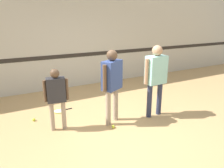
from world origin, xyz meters
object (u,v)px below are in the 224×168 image
person_student_left (56,93)px  tennis_ball_by_spare_racket (50,110)px  racket_spare_on_floor (59,111)px  tennis_ball_stray_left (34,120)px  person_student_right (156,74)px  person_instructor (112,79)px  tennis_ball_near_instructor (113,126)px

person_student_left → tennis_ball_by_spare_racket: person_student_left is taller
person_student_left → racket_spare_on_floor: (0.25, 0.87, -0.76)m
person_student_left → tennis_ball_stray_left: bearing=132.8°
person_student_right → person_instructor: bearing=-11.0°
person_student_right → racket_spare_on_floor: size_ratio=3.37×
racket_spare_on_floor → tennis_ball_by_spare_racket: size_ratio=7.26×
person_instructor → racket_spare_on_floor: bearing=99.3°
tennis_ball_stray_left → tennis_ball_near_instructor: bearing=-38.8°
tennis_ball_near_instructor → tennis_ball_stray_left: bearing=141.2°
person_student_right → racket_spare_on_floor: (-1.86, 1.27, -0.99)m
person_instructor → tennis_ball_by_spare_racket: bearing=102.7°
racket_spare_on_floor → tennis_ball_near_instructor: size_ratio=7.26×
tennis_ball_stray_left → person_student_right: bearing=-22.2°
person_student_right → tennis_ball_near_instructor: size_ratio=24.45×
tennis_ball_by_spare_racket → tennis_ball_stray_left: size_ratio=1.00×
tennis_ball_by_spare_racket → tennis_ball_stray_left: bearing=-141.5°
person_student_left → racket_spare_on_floor: 1.18m
person_student_right → person_student_left: bearing=-12.8°
racket_spare_on_floor → tennis_ball_stray_left: size_ratio=7.26×
person_instructor → tennis_ball_near_instructor: size_ratio=23.76×
person_instructor → person_student_right: person_student_right is taller
person_instructor → tennis_ball_stray_left: 1.95m
person_instructor → person_student_right: size_ratio=0.97×
person_student_right → tennis_ball_by_spare_racket: size_ratio=24.45×
tennis_ball_near_instructor → tennis_ball_stray_left: size_ratio=1.00×
person_student_left → person_student_right: size_ratio=0.78×
tennis_ball_near_instructor → tennis_ball_by_spare_racket: same height
tennis_ball_near_instructor → tennis_ball_by_spare_racket: 1.73m
tennis_ball_by_spare_racket → tennis_ball_near_instructor: bearing=-57.4°
person_instructor → tennis_ball_near_instructor: bearing=-141.6°
person_student_right → tennis_ball_near_instructor: person_student_right is taller
person_instructor → person_student_left: bearing=139.6°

